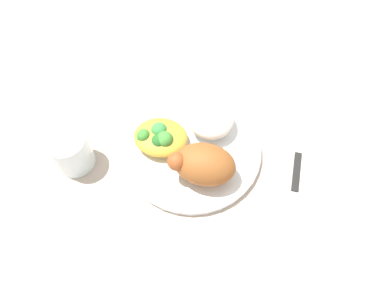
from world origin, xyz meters
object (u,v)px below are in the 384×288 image
(roasted_chicken, at_px, (203,164))
(fork, at_px, (276,179))
(rice_pile, at_px, (211,119))
(knife, at_px, (295,191))
(water_glass, at_px, (71,151))
(mac_cheese_with_broccoli, at_px, (159,138))
(plate, at_px, (192,149))

(roasted_chicken, xyz_separation_m, fork, (-0.13, -0.02, -0.05))
(rice_pile, xyz_separation_m, fork, (-0.13, 0.08, -0.04))
(knife, xyz_separation_m, water_glass, (0.40, 0.02, 0.03))
(rice_pile, height_order, knife, rice_pile)
(fork, xyz_separation_m, water_glass, (0.36, 0.04, 0.04))
(fork, bearing_deg, rice_pile, -30.82)
(roasted_chicken, relative_size, mac_cheese_with_broccoli, 1.15)
(plate, distance_m, rice_pile, 0.07)
(water_glass, bearing_deg, rice_pile, -153.02)
(knife, relative_size, water_glass, 2.49)
(rice_pile, relative_size, fork, 0.61)
(fork, bearing_deg, mac_cheese_with_broccoli, -6.29)
(rice_pile, bearing_deg, mac_cheese_with_broccoli, 32.97)
(roasted_chicken, xyz_separation_m, mac_cheese_with_broccoli, (0.09, -0.05, -0.02))
(water_glass, bearing_deg, fork, -174.18)
(fork, bearing_deg, plate, -9.76)
(plate, distance_m, roasted_chicken, 0.07)
(plate, height_order, rice_pile, rice_pile)
(plate, relative_size, knife, 1.35)
(knife, bearing_deg, roasted_chicken, 2.06)
(mac_cheese_with_broccoli, relative_size, fork, 0.69)
(roasted_chicken, distance_m, rice_pile, 0.10)
(plate, bearing_deg, knife, 167.20)
(roasted_chicken, distance_m, mac_cheese_with_broccoli, 0.10)
(roasted_chicken, height_order, water_glass, roasted_chicken)
(plate, relative_size, fork, 1.80)
(plate, bearing_deg, roasted_chicken, 120.36)
(fork, xyz_separation_m, knife, (-0.03, 0.02, 0.00))
(rice_pile, bearing_deg, water_glass, 26.98)
(knife, height_order, water_glass, water_glass)
(mac_cheese_with_broccoli, xyz_separation_m, fork, (-0.22, 0.02, -0.03))
(roasted_chicken, height_order, knife, roasted_chicken)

